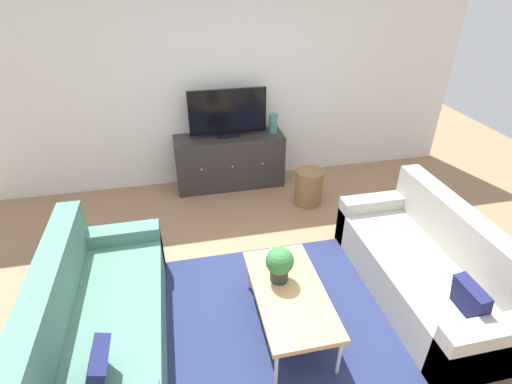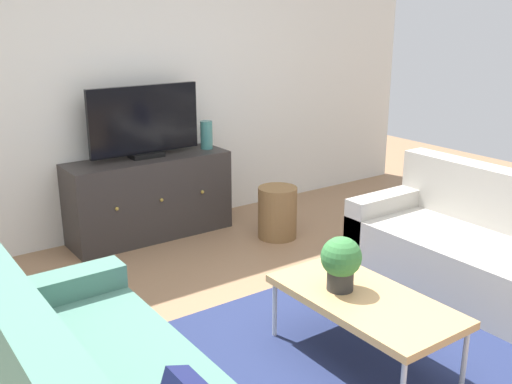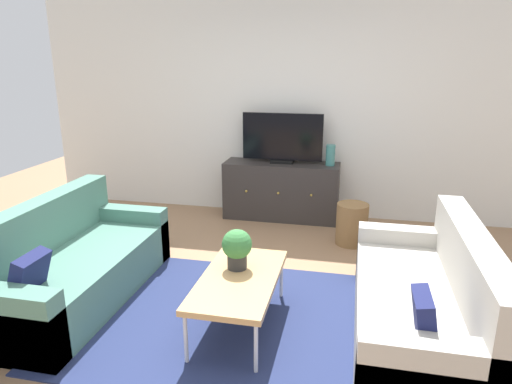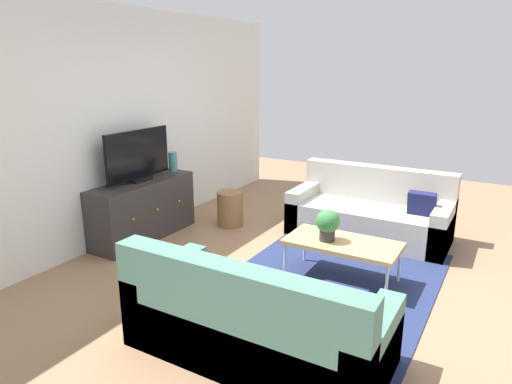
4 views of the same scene
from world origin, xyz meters
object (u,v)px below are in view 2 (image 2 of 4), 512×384
object	(u,v)px
couch_right_side	(490,256)
potted_plant	(341,261)
tv_console	(150,197)
glass_vase	(206,135)
coffee_table	(364,301)
wicker_basket	(277,212)
flat_screen_tv	(144,122)

from	to	relation	value
couch_right_side	potted_plant	size ratio (longest dim) A/B	6.01
tv_console	glass_vase	world-z (taller)	glass_vase
coffee_table	wicker_basket	distance (m)	1.99
potted_plant	flat_screen_tv	size ratio (longest dim) A/B	0.32
flat_screen_tv	potted_plant	bearing A→B (deg)	-88.97
tv_console	wicker_basket	xyz separation A→B (m)	(0.89, -0.67, -0.13)
flat_screen_tv	coffee_table	bearing A→B (deg)	-87.87
potted_plant	tv_console	xyz separation A→B (m)	(-0.04, 2.35, -0.23)
glass_vase	wicker_basket	world-z (taller)	glass_vase
coffee_table	potted_plant	world-z (taller)	potted_plant
couch_right_side	flat_screen_tv	bearing A→B (deg)	121.33
couch_right_side	wicker_basket	bearing A→B (deg)	108.52
tv_console	flat_screen_tv	world-z (taller)	flat_screen_tv
tv_console	glass_vase	size ratio (longest dim) A/B	5.61
tv_console	flat_screen_tv	bearing A→B (deg)	90.00
tv_console	wicker_basket	bearing A→B (deg)	-37.17
flat_screen_tv	glass_vase	distance (m)	0.61
couch_right_side	wicker_basket	xyz separation A→B (m)	(-0.57, 1.70, -0.05)
couch_right_side	flat_screen_tv	size ratio (longest dim) A/B	1.91
flat_screen_tv	wicker_basket	xyz separation A→B (m)	(0.89, -0.69, -0.79)
coffee_table	flat_screen_tv	xyz separation A→B (m)	(-0.09, 2.51, 0.63)
tv_console	flat_screen_tv	distance (m)	0.66
potted_plant	flat_screen_tv	distance (m)	2.41
glass_vase	wicker_basket	xyz separation A→B (m)	(0.30, -0.67, -0.61)
coffee_table	tv_console	distance (m)	2.49
coffee_table	tv_console	bearing A→B (deg)	92.15
tv_console	flat_screen_tv	xyz separation A→B (m)	(0.00, 0.02, 0.66)
potted_plant	wicker_basket	world-z (taller)	potted_plant
coffee_table	potted_plant	bearing A→B (deg)	109.72
tv_console	wicker_basket	distance (m)	1.12
glass_vase	potted_plant	bearing A→B (deg)	-103.08
flat_screen_tv	wicker_basket	size ratio (longest dim) A/B	2.17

